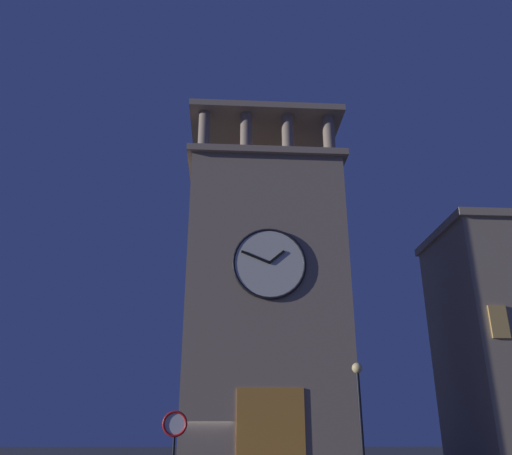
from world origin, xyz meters
TOP-DOWN VIEW (x-y plane):
  - clocktower at (-2.99, -2.89)m, footprint 9.19×8.29m
  - street_lamp at (-6.29, 4.78)m, footprint 0.44×0.44m
  - no_horn_sign at (0.73, 9.44)m, footprint 0.78×0.14m

SIDE VIEW (x-z plane):
  - no_horn_sign at x=0.73m, z-range 0.71..3.29m
  - street_lamp at x=-6.29m, z-range 0.97..5.67m
  - clocktower at x=-2.99m, z-range -2.50..20.44m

